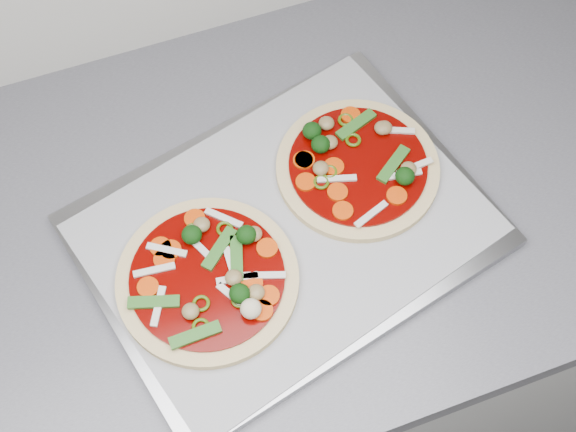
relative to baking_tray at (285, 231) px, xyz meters
name	(u,v)px	position (x,y,z in m)	size (l,w,h in m)	color
baking_tray	(285,231)	(0.00, 0.00, 0.00)	(0.46, 0.34, 0.02)	#929297
parchment	(285,227)	(0.00, 0.00, 0.01)	(0.44, 0.32, 0.00)	#A1A0A6
pizza_left	(210,278)	(-0.11, -0.04, 0.02)	(0.26, 0.26, 0.04)	tan
pizza_right	(357,165)	(0.11, 0.05, 0.02)	(0.21, 0.21, 0.03)	tan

